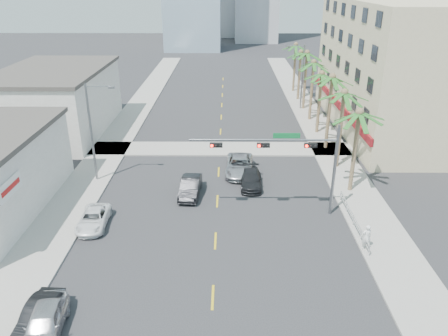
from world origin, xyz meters
name	(u,v)px	position (x,y,z in m)	size (l,w,h in m)	color
ground	(214,276)	(0.00, 0.00, 0.00)	(260.00, 260.00, 0.00)	#262628
sidewalk_right	(334,156)	(12.00, 20.00, 0.07)	(4.00, 120.00, 0.15)	gray
sidewalk_left	(105,155)	(-12.00, 20.00, 0.07)	(4.00, 120.00, 0.15)	gray
sidewalk_cross	(220,149)	(0.00, 22.00, 0.07)	(80.00, 4.00, 0.15)	gray
building_right	(406,67)	(21.99, 30.00, 7.50)	(15.25, 28.00, 15.00)	#C7B88C
building_left_far	(57,102)	(-19.50, 28.00, 3.60)	(11.00, 18.00, 7.20)	beige
traffic_signal_mast	(293,155)	(5.78, 7.95, 5.06)	(11.12, 0.54, 7.20)	slate
palm_tree_0	(359,113)	(11.60, 12.00, 7.08)	(4.80, 4.80, 7.80)	brown
palm_tree_1	(344,94)	(11.60, 17.20, 7.43)	(4.80, 4.80, 8.16)	brown
palm_tree_2	(332,78)	(11.60, 22.40, 7.78)	(4.80, 4.80, 8.52)	brown
palm_tree_3	(322,74)	(11.60, 27.60, 7.08)	(4.80, 4.80, 7.80)	brown
palm_tree_4	(314,63)	(11.60, 32.80, 7.43)	(4.80, 4.80, 8.16)	brown
palm_tree_5	(307,53)	(11.60, 38.00, 7.78)	(4.80, 4.80, 8.52)	brown
palm_tree_6	(301,53)	(11.60, 43.20, 7.08)	(4.80, 4.80, 7.80)	brown
palm_tree_7	(296,45)	(11.60, 48.40, 7.43)	(4.80, 4.80, 8.16)	brown
streetlight_left	(93,128)	(-11.00, 14.00, 5.06)	(2.55, 0.25, 9.00)	slate
streetlight_right	(301,74)	(11.00, 38.00, 5.06)	(2.55, 0.25, 9.00)	slate
guardrail	(354,219)	(10.30, 6.00, 0.67)	(0.08, 8.08, 1.00)	silver
car_parked_near	(45,323)	(-8.65, -4.95, 0.78)	(1.83, 4.55, 1.55)	silver
car_parked_mid	(39,316)	(-9.22, -4.34, 0.67)	(1.43, 4.09, 1.35)	black
car_parked_far	(93,219)	(-9.22, 5.96, 0.61)	(2.02, 4.38, 1.22)	white
car_lane_left	(190,187)	(-2.34, 11.17, 0.75)	(1.58, 4.52, 1.49)	black
car_lane_center	(240,166)	(2.00, 15.78, 0.78)	(2.58, 5.60, 1.56)	#B6B6BB
car_lane_right	(251,179)	(2.96, 12.97, 0.65)	(1.83, 4.50, 1.31)	black
pedestrian	(366,237)	(10.30, 2.87, 1.08)	(0.68, 0.45, 1.87)	white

